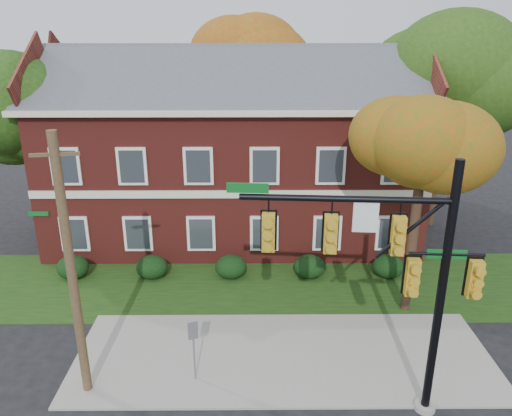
{
  "coord_description": "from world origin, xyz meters",
  "views": [
    {
      "loc": [
        -1.03,
        -13.16,
        10.56
      ],
      "look_at": [
        -0.91,
        3.0,
        4.65
      ],
      "focal_mm": 35.0,
      "sensor_mm": 36.0,
      "label": 1
    }
  ],
  "objects_px": {
    "tree_left_rear": "(29,112)",
    "sign_post": "(193,341)",
    "tree_far_rear": "(258,55)",
    "tree_right_rear": "(456,77)",
    "hedge_right": "(310,267)",
    "hedge_far_right": "(388,266)",
    "hedge_far_left": "(73,267)",
    "tree_near_right": "(432,145)",
    "hedge_left": "(152,267)",
    "hedge_center": "(231,267)",
    "apartment_building": "(234,142)",
    "utility_pole": "(71,271)",
    "traffic_signal": "(393,264)"
  },
  "relations": [
    {
      "from": "tree_left_rear",
      "to": "utility_pole",
      "type": "bearing_deg",
      "value": -63.9
    },
    {
      "from": "apartment_building",
      "to": "hedge_left",
      "type": "xyz_separation_m",
      "value": [
        -3.5,
        -5.25,
        -4.46
      ]
    },
    {
      "from": "tree_right_rear",
      "to": "tree_far_rear",
      "type": "relative_size",
      "value": 0.92
    },
    {
      "from": "tree_left_rear",
      "to": "utility_pole",
      "type": "relative_size",
      "value": 1.1
    },
    {
      "from": "traffic_signal",
      "to": "hedge_far_left",
      "type": "bearing_deg",
      "value": 149.41
    },
    {
      "from": "hedge_far_right",
      "to": "tree_right_rear",
      "type": "height_order",
      "value": "tree_right_rear"
    },
    {
      "from": "tree_left_rear",
      "to": "sign_post",
      "type": "height_order",
      "value": "tree_left_rear"
    },
    {
      "from": "hedge_far_left",
      "to": "apartment_building",
      "type": "bearing_deg",
      "value": 36.89
    },
    {
      "from": "apartment_building",
      "to": "hedge_far_right",
      "type": "bearing_deg",
      "value": -36.89
    },
    {
      "from": "hedge_center",
      "to": "tree_near_right",
      "type": "relative_size",
      "value": 0.16
    },
    {
      "from": "tree_left_rear",
      "to": "tree_right_rear",
      "type": "distance_m",
      "value": 21.19
    },
    {
      "from": "hedge_far_left",
      "to": "sign_post",
      "type": "xyz_separation_m",
      "value": [
        6.14,
        -6.88,
        0.93
      ]
    },
    {
      "from": "apartment_building",
      "to": "utility_pole",
      "type": "xyz_separation_m",
      "value": [
        -4.11,
        -12.58,
        -0.88
      ]
    },
    {
      "from": "hedge_left",
      "to": "hedge_right",
      "type": "distance_m",
      "value": 7.0
    },
    {
      "from": "hedge_center",
      "to": "utility_pole",
      "type": "xyz_separation_m",
      "value": [
        -4.11,
        -7.33,
        3.58
      ]
    },
    {
      "from": "hedge_far_left",
      "to": "hedge_far_right",
      "type": "height_order",
      "value": "same"
    },
    {
      "from": "tree_right_rear",
      "to": "tree_far_rear",
      "type": "bearing_deg",
      "value": 145.0
    },
    {
      "from": "tree_far_rear",
      "to": "traffic_signal",
      "type": "bearing_deg",
      "value": -81.13
    },
    {
      "from": "tree_near_right",
      "to": "tree_right_rear",
      "type": "height_order",
      "value": "tree_right_rear"
    },
    {
      "from": "hedge_center",
      "to": "hedge_right",
      "type": "relative_size",
      "value": 1.0
    },
    {
      "from": "hedge_left",
      "to": "tree_left_rear",
      "type": "distance_m",
      "value": 9.69
    },
    {
      "from": "utility_pole",
      "to": "hedge_right",
      "type": "bearing_deg",
      "value": 34.71
    },
    {
      "from": "hedge_far_left",
      "to": "tree_left_rear",
      "type": "xyz_separation_m",
      "value": [
        -2.73,
        4.14,
        6.16
      ]
    },
    {
      "from": "tree_right_rear",
      "to": "sign_post",
      "type": "distance_m",
      "value": 19.01
    },
    {
      "from": "traffic_signal",
      "to": "hedge_far_right",
      "type": "bearing_deg",
      "value": 78.0
    },
    {
      "from": "hedge_right",
      "to": "hedge_far_right",
      "type": "bearing_deg",
      "value": 0.0
    },
    {
      "from": "hedge_far_right",
      "to": "tree_far_rear",
      "type": "bearing_deg",
      "value": 113.37
    },
    {
      "from": "hedge_left",
      "to": "tree_near_right",
      "type": "relative_size",
      "value": 0.16
    },
    {
      "from": "hedge_left",
      "to": "traffic_signal",
      "type": "bearing_deg",
      "value": -44.8
    },
    {
      "from": "tree_near_right",
      "to": "tree_left_rear",
      "type": "bearing_deg",
      "value": 157.64
    },
    {
      "from": "tree_left_rear",
      "to": "tree_far_rear",
      "type": "height_order",
      "value": "tree_far_rear"
    },
    {
      "from": "hedge_center",
      "to": "traffic_signal",
      "type": "xyz_separation_m",
      "value": [
        4.65,
        -8.09,
        4.15
      ]
    },
    {
      "from": "hedge_center",
      "to": "utility_pole",
      "type": "height_order",
      "value": "utility_pole"
    },
    {
      "from": "hedge_center",
      "to": "tree_near_right",
      "type": "height_order",
      "value": "tree_near_right"
    },
    {
      "from": "hedge_right",
      "to": "tree_right_rear",
      "type": "bearing_deg",
      "value": 38.02
    },
    {
      "from": "hedge_center",
      "to": "traffic_signal",
      "type": "height_order",
      "value": "traffic_signal"
    },
    {
      "from": "hedge_far_right",
      "to": "tree_far_rear",
      "type": "xyz_separation_m",
      "value": [
        -5.66,
        13.09,
        8.32
      ]
    },
    {
      "from": "traffic_signal",
      "to": "tree_right_rear",
      "type": "bearing_deg",
      "value": 69.06
    },
    {
      "from": "hedge_right",
      "to": "tree_far_rear",
      "type": "distance_m",
      "value": 15.66
    },
    {
      "from": "apartment_building",
      "to": "hedge_left",
      "type": "height_order",
      "value": "apartment_building"
    },
    {
      "from": "apartment_building",
      "to": "hedge_left",
      "type": "bearing_deg",
      "value": -123.67
    },
    {
      "from": "tree_near_right",
      "to": "tree_left_rear",
      "type": "xyz_separation_m",
      "value": [
        -16.95,
        6.97,
        0.01
      ]
    },
    {
      "from": "hedge_far_left",
      "to": "hedge_far_right",
      "type": "relative_size",
      "value": 1.0
    },
    {
      "from": "tree_right_rear",
      "to": "tree_far_rear",
      "type": "height_order",
      "value": "tree_far_rear"
    },
    {
      "from": "hedge_right",
      "to": "sign_post",
      "type": "xyz_separation_m",
      "value": [
        -4.36,
        -6.88,
        0.93
      ]
    },
    {
      "from": "apartment_building",
      "to": "tree_right_rear",
      "type": "height_order",
      "value": "tree_right_rear"
    },
    {
      "from": "hedge_left",
      "to": "tree_near_right",
      "type": "distance_m",
      "value": 12.68
    },
    {
      "from": "tree_left_rear",
      "to": "sign_post",
      "type": "bearing_deg",
      "value": -51.15
    },
    {
      "from": "hedge_right",
      "to": "tree_left_rear",
      "type": "height_order",
      "value": "tree_left_rear"
    },
    {
      "from": "apartment_building",
      "to": "tree_right_rear",
      "type": "distance_m",
      "value": 11.77
    }
  ]
}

